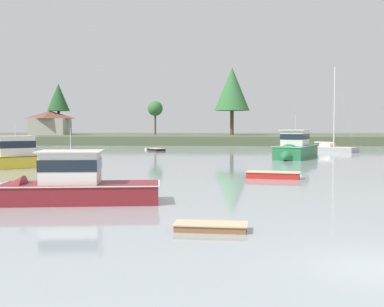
% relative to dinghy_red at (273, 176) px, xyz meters
% --- Properties ---
extents(far_shore_bank, '(205.15, 46.82, 1.68)m').
position_rel_dinghy_red_xyz_m(far_shore_bank, '(0.50, 79.15, 0.68)').
color(far_shore_bank, '#4C563D').
rests_on(far_shore_bank, ground).
extents(dinghy_red, '(4.07, 2.32, 0.66)m').
position_rel_dinghy_red_xyz_m(dinghy_red, '(0.00, 0.00, 0.00)').
color(dinghy_red, '#B2231E').
rests_on(dinghy_red, ground).
extents(dinghy_black, '(3.24, 3.88, 0.52)m').
position_rel_dinghy_red_xyz_m(dinghy_black, '(-13.11, 37.86, -0.03)').
color(dinghy_black, black).
rests_on(dinghy_black, ground).
extents(cruiser_maroon, '(8.92, 3.55, 4.57)m').
position_rel_dinghy_red_xyz_m(cruiser_maroon, '(-11.52, -11.90, 0.43)').
color(cruiser_maroon, maroon).
rests_on(cruiser_maroon, ground).
extents(cruiser_yellow, '(8.89, 7.55, 4.84)m').
position_rel_dinghy_red_xyz_m(cruiser_yellow, '(-21.76, 7.68, 0.52)').
color(cruiser_yellow, gold).
rests_on(cruiser_yellow, ground).
extents(sailboat_grey, '(7.44, 7.16, 12.53)m').
position_rel_dinghy_red_xyz_m(sailboat_grey, '(12.19, 36.86, 0.09)').
color(sailboat_grey, gray).
rests_on(sailboat_grey, ground).
extents(cruiser_green, '(6.80, 11.03, 6.11)m').
position_rel_dinghy_red_xyz_m(cruiser_green, '(4.77, 21.36, 0.61)').
color(cruiser_green, '#236B3D').
rests_on(cruiser_green, ground).
extents(dinghy_wood, '(2.73, 1.35, 0.38)m').
position_rel_dinghy_red_xyz_m(dinghy_wood, '(-4.21, -17.88, -0.06)').
color(dinghy_wood, brown).
rests_on(dinghy_wood, ground).
extents(mooring_buoy_white, '(0.43, 0.43, 0.48)m').
position_rel_dinghy_red_xyz_m(mooring_buoy_white, '(-15.12, 41.31, -0.09)').
color(mooring_buoy_white, white).
rests_on(mooring_buoy_white, ground).
extents(mooring_buoy_red, '(0.43, 0.43, 0.48)m').
position_rel_dinghy_red_xyz_m(mooring_buoy_red, '(-25.43, 17.13, -0.08)').
color(mooring_buoy_red, red).
rests_on(mooring_buoy_red, ground).
extents(shore_tree_left_mid, '(5.08, 5.08, 11.61)m').
position_rel_dinghy_red_xyz_m(shore_tree_left_mid, '(-40.33, 76.51, 9.95)').
color(shore_tree_left_mid, brown).
rests_on(shore_tree_left_mid, far_shore_bank).
extents(shore_tree_center, '(7.65, 7.65, 14.67)m').
position_rel_dinghy_red_xyz_m(shore_tree_center, '(-0.85, 73.09, 11.46)').
color(shore_tree_center, brown).
rests_on(shore_tree_center, far_shore_bank).
extents(shore_tree_center_right, '(3.44, 3.44, 7.68)m').
position_rel_dinghy_red_xyz_m(shore_tree_center_right, '(-18.21, 77.46, 7.41)').
color(shore_tree_center_right, brown).
rests_on(shore_tree_center_right, far_shore_bank).
extents(cottage_eastern, '(8.57, 7.07, 5.37)m').
position_rel_dinghy_red_xyz_m(cottage_eastern, '(-41.79, 74.89, 4.30)').
color(cottage_eastern, '#9E998E').
rests_on(cottage_eastern, far_shore_bank).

